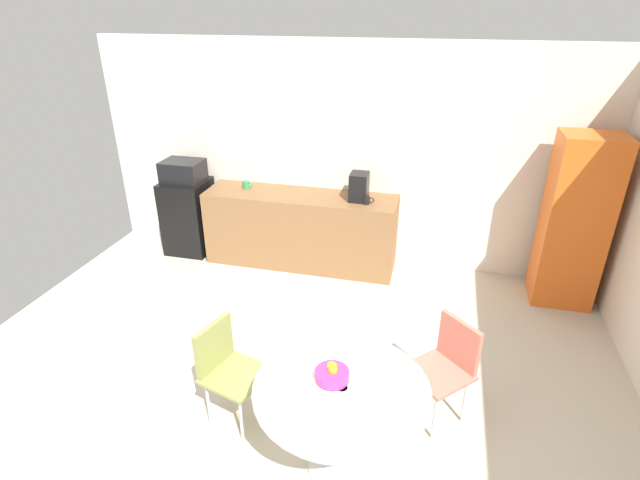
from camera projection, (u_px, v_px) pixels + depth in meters
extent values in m
plane|color=beige|center=(258.00, 428.00, 3.76)|extent=(6.00, 6.00, 0.00)
cube|color=silver|center=(341.00, 156.00, 5.81)|extent=(6.00, 0.10, 2.60)
cube|color=brown|center=(301.00, 229.00, 5.97)|extent=(2.29, 0.60, 0.90)
cube|color=black|center=(189.00, 216.00, 6.28)|extent=(0.54, 0.54, 0.94)
cube|color=black|center=(183.00, 171.00, 6.02)|extent=(0.48, 0.38, 0.26)
cube|color=orange|center=(574.00, 222.00, 5.03)|extent=(0.60, 0.50, 1.82)
cylinder|color=silver|center=(340.00, 466.00, 3.44)|extent=(0.44, 0.44, 0.03)
cylinder|color=silver|center=(340.00, 428.00, 3.28)|extent=(0.08, 0.08, 0.71)
cylinder|color=white|center=(341.00, 389.00, 3.13)|extent=(1.14, 1.14, 0.03)
cylinder|color=silver|center=(435.00, 417.00, 3.59)|extent=(0.02, 0.02, 0.42)
cylinder|color=silver|center=(406.00, 391.00, 3.83)|extent=(0.02, 0.02, 0.42)
cylinder|color=silver|center=(465.00, 400.00, 3.74)|extent=(0.02, 0.02, 0.42)
cylinder|color=silver|center=(435.00, 376.00, 3.98)|extent=(0.02, 0.02, 0.42)
cube|color=#DB7260|center=(438.00, 373.00, 3.69)|extent=(0.59, 0.59, 0.03)
cube|color=#DB7260|center=(459.00, 343.00, 3.69)|extent=(0.30, 0.29, 0.38)
cylinder|color=silver|center=(267.00, 393.00, 3.81)|extent=(0.02, 0.02, 0.42)
cylinder|color=silver|center=(241.00, 420.00, 3.57)|extent=(0.02, 0.02, 0.42)
cylinder|color=silver|center=(235.00, 379.00, 3.95)|extent=(0.02, 0.02, 0.42)
cylinder|color=silver|center=(208.00, 403.00, 3.71)|extent=(0.02, 0.02, 0.42)
cube|color=#8C934C|center=(236.00, 375.00, 3.66)|extent=(0.52, 0.52, 0.03)
cube|color=#8C934C|center=(214.00, 345.00, 3.66)|extent=(0.15, 0.37, 0.38)
cylinder|color=#D8338C|center=(332.00, 375.00, 3.17)|extent=(0.22, 0.22, 0.07)
sphere|color=yellow|center=(332.00, 367.00, 3.19)|extent=(0.07, 0.07, 0.07)
sphere|color=orange|center=(333.00, 371.00, 3.16)|extent=(0.07, 0.07, 0.07)
sphere|color=orange|center=(332.00, 367.00, 3.19)|extent=(0.07, 0.07, 0.07)
cylinder|color=#338C59|center=(246.00, 185.00, 5.95)|extent=(0.08, 0.08, 0.09)
torus|color=#338C59|center=(250.00, 185.00, 5.93)|extent=(0.06, 0.01, 0.06)
cylinder|color=black|center=(366.00, 200.00, 5.49)|extent=(0.08, 0.08, 0.09)
torus|color=black|center=(371.00, 200.00, 5.47)|extent=(0.06, 0.01, 0.06)
cube|color=black|center=(359.00, 187.00, 5.55)|extent=(0.20, 0.24, 0.32)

